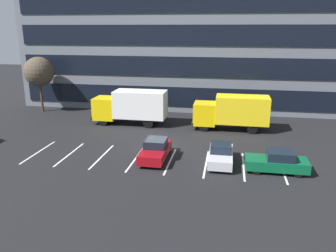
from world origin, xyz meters
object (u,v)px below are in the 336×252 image
box_truck_yellow (131,106)px  sedan_forest (277,162)px  sedan_silver (221,154)px  box_truck_yellow_all (232,111)px  sedan_maroon (155,150)px  bare_tree (39,72)px

box_truck_yellow → sedan_forest: bearing=-36.5°
box_truck_yellow → sedan_silver: (9.77, -9.37, -1.34)m
box_truck_yellow → sedan_silver: bearing=-43.8°
sedan_forest → box_truck_yellow_all: bearing=107.9°
box_truck_yellow → box_truck_yellow_all: bearing=-1.1°
box_truck_yellow_all → sedan_maroon: 10.99m
sedan_forest → bare_tree: bare_tree is taller
box_truck_yellow_all → sedan_forest: box_truck_yellow_all is taller
box_truck_yellow_all → box_truck_yellow: box_truck_yellow is taller
box_truck_yellow → sedan_maroon: box_truck_yellow is taller
sedan_silver → sedan_forest: 4.11m
box_truck_yellow_all → bare_tree: (-23.07, 3.83, 2.91)m
sedan_maroon → sedan_silver: size_ratio=1.06×
sedan_maroon → sedan_silver: (5.10, 0.03, -0.04)m
sedan_maroon → bare_tree: 21.95m
box_truck_yellow_all → sedan_forest: (3.23, -10.00, -1.22)m
sedan_silver → sedan_forest: bearing=-11.6°
sedan_forest → bare_tree: (-26.30, 13.83, 4.14)m
sedan_silver → bare_tree: size_ratio=0.63×
box_truck_yellow_all → sedan_forest: bearing=-72.1°
box_truck_yellow_all → sedan_forest: size_ratio=1.71×
sedan_silver → box_truck_yellow_all: bearing=85.0°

